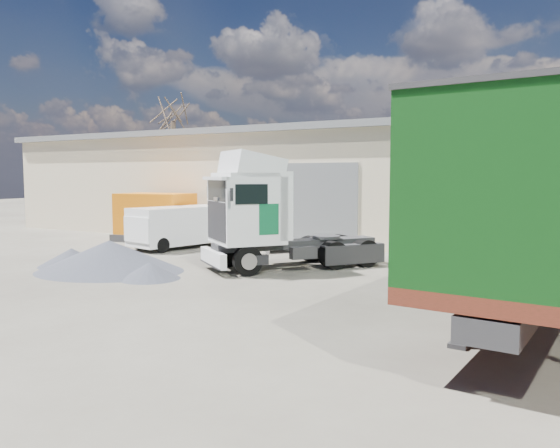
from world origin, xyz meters
The scene contains 8 objects.
ground centered at (0.00, 0.00, 0.00)m, with size 120.00×120.00×0.00m, color #282520.
warehouse centered at (-6.00, 16.00, 2.66)m, with size 30.60×12.60×5.42m.
bare_tree centered at (-18.00, 20.00, 7.92)m, with size 4.00×4.00×9.60m.
tractor_unit centered at (-0.99, 4.43, 1.62)m, with size 5.16×5.77×3.85m.
box_trailer centered at (7.49, 3.05, 2.63)m, with size 3.83×13.15×4.31m.
panel_van centered at (-7.04, 7.05, 0.90)m, with size 2.64×4.54×1.74m.
orange_skip centered at (-9.55, 8.57, 0.98)m, with size 3.80×2.61×2.24m.
gravel_heap centered at (-5.25, 1.53, 0.46)m, with size 6.54×6.11×1.00m.
Camera 1 is at (8.00, -10.87, 3.03)m, focal length 35.00 mm.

